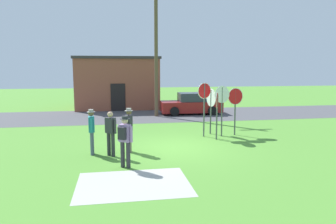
{
  "coord_description": "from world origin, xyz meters",
  "views": [
    {
      "loc": [
        -2.38,
        -12.39,
        3.29
      ],
      "look_at": [
        0.01,
        1.47,
        1.3
      ],
      "focal_mm": 33.48,
      "sensor_mm": 36.0,
      "label": 1
    }
  ],
  "objects_px": {
    "parked_car_on_street": "(192,104)",
    "person_with_sunhat": "(129,127)",
    "stop_sign_rear_right": "(222,102)",
    "stop_sign_tallest": "(204,100)",
    "stop_sign_center_cluster": "(211,103)",
    "person_holding_notes": "(92,129)",
    "stop_sign_far_back": "(235,103)",
    "person_on_left": "(125,138)",
    "person_in_blue": "(111,131)",
    "utility_pole": "(156,48)",
    "stop_sign_leaning_right": "(217,107)"
  },
  "relations": [
    {
      "from": "parked_car_on_street",
      "to": "person_on_left",
      "type": "height_order",
      "value": "person_on_left"
    },
    {
      "from": "stop_sign_rear_right",
      "to": "stop_sign_tallest",
      "type": "bearing_deg",
      "value": 175.92
    },
    {
      "from": "stop_sign_tallest",
      "to": "person_in_blue",
      "type": "height_order",
      "value": "stop_sign_tallest"
    },
    {
      "from": "utility_pole",
      "to": "person_in_blue",
      "type": "xyz_separation_m",
      "value": [
        -2.98,
        -9.41,
        -3.65
      ]
    },
    {
      "from": "parked_car_on_street",
      "to": "stop_sign_far_back",
      "type": "distance_m",
      "value": 7.39
    },
    {
      "from": "stop_sign_leaning_right",
      "to": "person_with_sunhat",
      "type": "distance_m",
      "value": 4.36
    },
    {
      "from": "stop_sign_center_cluster",
      "to": "person_on_left",
      "type": "xyz_separation_m",
      "value": [
        -4.42,
        -4.72,
        -0.56
      ]
    },
    {
      "from": "person_on_left",
      "to": "person_with_sunhat",
      "type": "distance_m",
      "value": 1.99
    },
    {
      "from": "person_with_sunhat",
      "to": "person_holding_notes",
      "type": "xyz_separation_m",
      "value": [
        -1.42,
        -0.11,
        0.0
      ]
    },
    {
      "from": "stop_sign_leaning_right",
      "to": "person_with_sunhat",
      "type": "height_order",
      "value": "stop_sign_leaning_right"
    },
    {
      "from": "person_on_left",
      "to": "person_with_sunhat",
      "type": "bearing_deg",
      "value": 83.35
    },
    {
      "from": "stop_sign_center_cluster",
      "to": "person_with_sunhat",
      "type": "xyz_separation_m",
      "value": [
        -4.19,
        -2.74,
        -0.59
      ]
    },
    {
      "from": "parked_car_on_street",
      "to": "stop_sign_tallest",
      "type": "bearing_deg",
      "value": -99.59
    },
    {
      "from": "stop_sign_tallest",
      "to": "stop_sign_rear_right",
      "type": "xyz_separation_m",
      "value": [
        0.86,
        -0.06,
        -0.09
      ]
    },
    {
      "from": "utility_pole",
      "to": "person_on_left",
      "type": "bearing_deg",
      "value": -102.96
    },
    {
      "from": "stop_sign_rear_right",
      "to": "person_on_left",
      "type": "distance_m",
      "value": 6.33
    },
    {
      "from": "stop_sign_rear_right",
      "to": "person_with_sunhat",
      "type": "height_order",
      "value": "stop_sign_rear_right"
    },
    {
      "from": "person_in_blue",
      "to": "stop_sign_far_back",
      "type": "bearing_deg",
      "value": 24.96
    },
    {
      "from": "stop_sign_center_cluster",
      "to": "stop_sign_leaning_right",
      "type": "xyz_separation_m",
      "value": [
        -0.11,
        -1.27,
        -0.07
      ]
    },
    {
      "from": "stop_sign_tallest",
      "to": "person_with_sunhat",
      "type": "xyz_separation_m",
      "value": [
        -3.68,
        -2.2,
        -0.79
      ]
    },
    {
      "from": "stop_sign_center_cluster",
      "to": "person_in_blue",
      "type": "bearing_deg",
      "value": -146.66
    },
    {
      "from": "parked_car_on_street",
      "to": "person_holding_notes",
      "type": "height_order",
      "value": "person_holding_notes"
    },
    {
      "from": "stop_sign_leaning_right",
      "to": "person_in_blue",
      "type": "relative_size",
      "value": 1.3
    },
    {
      "from": "stop_sign_rear_right",
      "to": "person_in_blue",
      "type": "xyz_separation_m",
      "value": [
        -5.24,
        -2.61,
        -0.73
      ]
    },
    {
      "from": "person_holding_notes",
      "to": "person_on_left",
      "type": "bearing_deg",
      "value": -57.55
    },
    {
      "from": "utility_pole",
      "to": "stop_sign_leaning_right",
      "type": "distance_m",
      "value": 8.27
    },
    {
      "from": "parked_car_on_street",
      "to": "stop_sign_rear_right",
      "type": "xyz_separation_m",
      "value": [
        -0.4,
        -7.5,
        0.99
      ]
    },
    {
      "from": "stop_sign_center_cluster",
      "to": "stop_sign_tallest",
      "type": "distance_m",
      "value": 0.77
    },
    {
      "from": "parked_car_on_street",
      "to": "stop_sign_rear_right",
      "type": "height_order",
      "value": "stop_sign_rear_right"
    },
    {
      "from": "parked_car_on_street",
      "to": "stop_sign_center_cluster",
      "type": "relative_size",
      "value": 1.91
    },
    {
      "from": "stop_sign_center_cluster",
      "to": "person_holding_notes",
      "type": "xyz_separation_m",
      "value": [
        -5.6,
        -2.85,
        -0.59
      ]
    },
    {
      "from": "stop_sign_rear_right",
      "to": "person_holding_notes",
      "type": "xyz_separation_m",
      "value": [
        -5.95,
        -2.25,
        -0.7
      ]
    },
    {
      "from": "stop_sign_far_back",
      "to": "stop_sign_tallest",
      "type": "height_order",
      "value": "stop_sign_tallest"
    },
    {
      "from": "utility_pole",
      "to": "stop_sign_rear_right",
      "type": "distance_m",
      "value": 7.73
    },
    {
      "from": "stop_sign_center_cluster",
      "to": "stop_sign_tallest",
      "type": "relative_size",
      "value": 0.88
    },
    {
      "from": "stop_sign_far_back",
      "to": "person_in_blue",
      "type": "distance_m",
      "value": 6.64
    },
    {
      "from": "stop_sign_leaning_right",
      "to": "person_in_blue",
      "type": "xyz_separation_m",
      "value": [
        -4.78,
        -1.95,
        -0.55
      ]
    },
    {
      "from": "stop_sign_leaning_right",
      "to": "person_holding_notes",
      "type": "xyz_separation_m",
      "value": [
        -5.49,
        -1.59,
        -0.52
      ]
    },
    {
      "from": "person_on_left",
      "to": "person_in_blue",
      "type": "distance_m",
      "value": 1.58
    },
    {
      "from": "stop_sign_rear_right",
      "to": "person_with_sunhat",
      "type": "distance_m",
      "value": 5.06
    },
    {
      "from": "stop_sign_rear_right",
      "to": "person_in_blue",
      "type": "height_order",
      "value": "stop_sign_rear_right"
    },
    {
      "from": "parked_car_on_street",
      "to": "person_with_sunhat",
      "type": "relative_size",
      "value": 2.5
    },
    {
      "from": "stop_sign_center_cluster",
      "to": "stop_sign_leaning_right",
      "type": "distance_m",
      "value": 1.27
    },
    {
      "from": "stop_sign_leaning_right",
      "to": "person_on_left",
      "type": "distance_m",
      "value": 5.54
    },
    {
      "from": "stop_sign_far_back",
      "to": "stop_sign_tallest",
      "type": "relative_size",
      "value": 0.9
    },
    {
      "from": "utility_pole",
      "to": "stop_sign_center_cluster",
      "type": "distance_m",
      "value": 7.15
    },
    {
      "from": "utility_pole",
      "to": "parked_car_on_street",
      "type": "distance_m",
      "value": 4.78
    },
    {
      "from": "utility_pole",
      "to": "stop_sign_far_back",
      "type": "height_order",
      "value": "utility_pole"
    },
    {
      "from": "stop_sign_center_cluster",
      "to": "person_with_sunhat",
      "type": "height_order",
      "value": "stop_sign_center_cluster"
    },
    {
      "from": "stop_sign_far_back",
      "to": "stop_sign_rear_right",
      "type": "xyz_separation_m",
      "value": [
        -0.75,
        -0.18,
        0.08
      ]
    }
  ]
}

